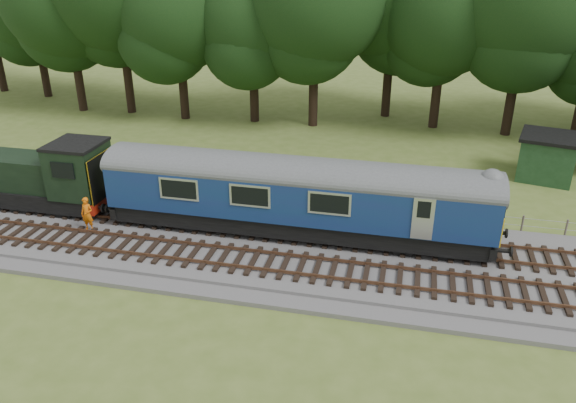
# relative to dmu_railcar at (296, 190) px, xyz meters

# --- Properties ---
(ground) EXTENTS (120.00, 120.00, 0.00)m
(ground) POSITION_rel_dmu_railcar_xyz_m (-3.31, -1.40, -2.61)
(ground) COLOR #516625
(ground) RESTS_ON ground
(ballast) EXTENTS (70.00, 7.00, 0.35)m
(ballast) POSITION_rel_dmu_railcar_xyz_m (-3.31, -1.40, -2.43)
(ballast) COLOR #4C4C4F
(ballast) RESTS_ON ground
(track_north) EXTENTS (67.20, 2.40, 0.21)m
(track_north) POSITION_rel_dmu_railcar_xyz_m (-3.31, -0.00, -2.19)
(track_north) COLOR black
(track_north) RESTS_ON ballast
(track_south) EXTENTS (67.20, 2.40, 0.21)m
(track_south) POSITION_rel_dmu_railcar_xyz_m (-3.31, -3.00, -2.19)
(track_south) COLOR black
(track_south) RESTS_ON ballast
(fence) EXTENTS (64.00, 0.12, 1.00)m
(fence) POSITION_rel_dmu_railcar_xyz_m (-3.31, 3.10, -2.61)
(fence) COLOR #6B6054
(fence) RESTS_ON ground
(tree_line) EXTENTS (70.00, 8.00, 18.00)m
(tree_line) POSITION_rel_dmu_railcar_xyz_m (-3.31, 20.60, -2.61)
(tree_line) COLOR black
(tree_line) RESTS_ON ground
(dmu_railcar) EXTENTS (18.05, 2.86, 3.88)m
(dmu_railcar) POSITION_rel_dmu_railcar_xyz_m (0.00, 0.00, 0.00)
(dmu_railcar) COLOR black
(dmu_railcar) RESTS_ON ground
(shunter_loco) EXTENTS (8.91, 2.60, 3.38)m
(shunter_loco) POSITION_rel_dmu_railcar_xyz_m (-13.93, 0.00, -0.63)
(shunter_loco) COLOR black
(shunter_loco) RESTS_ON ground
(worker) EXTENTS (0.66, 0.46, 1.72)m
(worker) POSITION_rel_dmu_railcar_xyz_m (-9.85, -1.92, -1.40)
(worker) COLOR orange
(worker) RESTS_ON ballast
(shed) EXTENTS (4.00, 4.00, 2.72)m
(shed) POSITION_rel_dmu_railcar_xyz_m (13.07, 11.12, -1.23)
(shed) COLOR #1A391B
(shed) RESTS_ON ground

